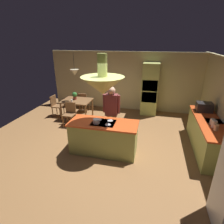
% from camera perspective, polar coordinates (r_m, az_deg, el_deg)
% --- Properties ---
extents(ground, '(8.16, 8.16, 0.00)m').
position_cam_1_polar(ground, '(5.59, -1.97, -10.98)').
color(ground, olive).
extents(wall_back, '(6.80, 0.10, 2.55)m').
position_cam_1_polar(wall_back, '(8.26, 4.20, 9.53)').
color(wall_back, beige).
rests_on(wall_back, ground).
extents(kitchen_island, '(1.89, 0.81, 0.94)m').
position_cam_1_polar(kitchen_island, '(5.19, -2.61, -7.84)').
color(kitchen_island, '#A8B259').
rests_on(kitchen_island, ground).
extents(counter_run_right, '(0.73, 2.48, 0.92)m').
position_cam_1_polar(counter_run_right, '(5.95, 27.35, -6.31)').
color(counter_run_right, '#A8B259').
rests_on(counter_run_right, ground).
extents(oven_tower, '(0.66, 0.62, 2.15)m').
position_cam_1_polar(oven_tower, '(7.82, 11.71, 6.92)').
color(oven_tower, '#A8B259').
rests_on(oven_tower, ground).
extents(dining_table, '(1.14, 0.92, 0.76)m').
position_cam_1_polar(dining_table, '(7.46, -10.92, 2.95)').
color(dining_table, brown).
rests_on(dining_table, ground).
extents(person_at_island, '(0.53, 0.23, 1.75)m').
position_cam_1_polar(person_at_island, '(5.52, -0.17, 0.42)').
color(person_at_island, tan).
rests_on(person_at_island, ground).
extents(range_hood, '(1.10, 1.10, 1.00)m').
position_cam_1_polar(range_hood, '(4.63, -2.93, 8.58)').
color(range_hood, '#A8B259').
extents(pendant_light_over_table, '(0.32, 0.32, 0.82)m').
position_cam_1_polar(pendant_light_over_table, '(7.17, -11.61, 12.04)').
color(pendant_light_over_table, beige).
extents(chair_facing_island, '(0.40, 0.40, 0.87)m').
position_cam_1_polar(chair_facing_island, '(6.94, -13.04, -0.09)').
color(chair_facing_island, brown).
rests_on(chair_facing_island, ground).
extents(chair_by_back_wall, '(0.40, 0.40, 0.87)m').
position_cam_1_polar(chair_by_back_wall, '(8.10, -8.94, 3.41)').
color(chair_by_back_wall, brown).
rests_on(chair_by_back_wall, ground).
extents(chair_at_corner, '(0.40, 0.40, 0.87)m').
position_cam_1_polar(chair_at_corner, '(7.93, -17.13, 2.28)').
color(chair_at_corner, brown).
rests_on(chair_at_corner, ground).
extents(potted_plant_on_table, '(0.20, 0.20, 0.30)m').
position_cam_1_polar(potted_plant_on_table, '(7.50, -11.57, 5.12)').
color(potted_plant_on_table, '#99382D').
rests_on(potted_plant_on_table, dining_table).
extents(cup_on_table, '(0.07, 0.07, 0.09)m').
position_cam_1_polar(cup_on_table, '(7.26, -12.46, 3.48)').
color(cup_on_table, white).
rests_on(cup_on_table, dining_table).
extents(canister_flour, '(0.10, 0.10, 0.16)m').
position_cam_1_polar(canister_flour, '(5.20, 29.74, -4.24)').
color(canister_flour, '#E0B78C').
rests_on(canister_flour, counter_run_right).
extents(canister_sugar, '(0.13, 0.13, 0.18)m').
position_cam_1_polar(canister_sugar, '(5.36, 29.29, -3.29)').
color(canister_sugar, silver).
rests_on(canister_sugar, counter_run_right).
extents(canister_tea, '(0.12, 0.12, 0.16)m').
position_cam_1_polar(canister_tea, '(5.52, 28.81, -2.63)').
color(canister_tea, silver).
rests_on(canister_tea, counter_run_right).
extents(microwave_on_counter, '(0.46, 0.36, 0.28)m').
position_cam_1_polar(microwave_on_counter, '(6.38, 26.83, 1.42)').
color(microwave_on_counter, '#232326').
rests_on(microwave_on_counter, counter_run_right).
extents(cooking_pot_on_cooktop, '(0.18, 0.18, 0.12)m').
position_cam_1_polar(cooking_pot_on_cooktop, '(4.87, -4.94, -2.88)').
color(cooking_pot_on_cooktop, '#B2B2B7').
rests_on(cooking_pot_on_cooktop, kitchen_island).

